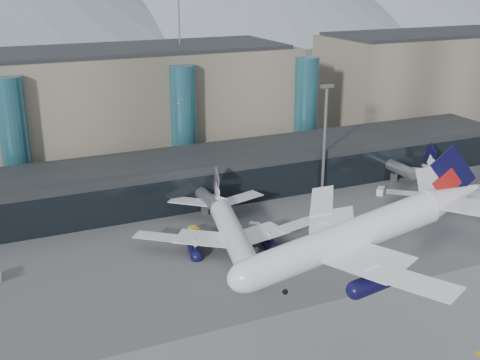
% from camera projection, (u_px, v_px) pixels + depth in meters
% --- Properties ---
extents(ground, '(900.00, 900.00, 0.00)m').
position_uv_depth(ground, '(318.00, 326.00, 88.95)').
color(ground, '#515154').
rests_on(ground, ground).
extents(concourse, '(170.00, 27.00, 10.00)m').
position_uv_depth(concourse, '(187.00, 178.00, 137.01)').
color(concourse, black).
rests_on(concourse, ground).
extents(terminal_main, '(130.00, 30.00, 31.00)m').
position_uv_depth(terminal_main, '(50.00, 114.00, 151.70)').
color(terminal_main, gray).
rests_on(terminal_main, ground).
extents(terminal_east, '(70.00, 30.00, 31.00)m').
position_uv_depth(terminal_east, '(426.00, 80.00, 198.02)').
color(terminal_east, gray).
rests_on(terminal_east, ground).
extents(teal_towers, '(116.40, 19.40, 46.00)m').
position_uv_depth(teal_towers, '(104.00, 130.00, 142.27)').
color(teal_towers, '#2A6475').
rests_on(teal_towers, ground).
extents(lightmast_mid, '(3.00, 1.20, 25.60)m').
position_uv_depth(lightmast_mid, '(325.00, 134.00, 137.10)').
color(lightmast_mid, slate).
rests_on(lightmast_mid, ground).
extents(hero_jet, '(35.36, 35.35, 11.48)m').
position_uv_depth(hero_jet, '(367.00, 225.00, 73.42)').
color(hero_jet, white).
rests_on(hero_jet, ground).
extents(jet_parked_mid, '(37.38, 38.25, 12.31)m').
position_uv_depth(jet_parked_mid, '(229.00, 220.00, 114.71)').
color(jet_parked_mid, white).
rests_on(jet_parked_mid, ground).
extents(jet_parked_right, '(33.89, 34.83, 11.20)m').
position_uv_depth(jet_parked_right, '(455.00, 181.00, 136.82)').
color(jet_parked_right, white).
rests_on(jet_parked_right, ground).
extents(veh_b, '(1.89, 2.60, 1.36)m').
position_uv_depth(veh_b, '(194.00, 231.00, 119.58)').
color(veh_b, gold).
rests_on(veh_b, ground).
extents(veh_c, '(3.93, 3.91, 2.02)m').
position_uv_depth(veh_c, '(248.00, 253.00, 109.47)').
color(veh_c, '#444549').
rests_on(veh_c, ground).
extents(veh_d, '(3.08, 3.01, 1.60)m').
position_uv_depth(veh_d, '(381.00, 191.00, 140.76)').
color(veh_d, silver).
rests_on(veh_d, ground).
extents(veh_g, '(2.45, 2.42, 1.27)m').
position_uv_depth(veh_g, '(255.00, 226.00, 121.99)').
color(veh_g, silver).
rests_on(veh_g, ground).
extents(veh_h, '(3.83, 2.71, 1.91)m').
position_uv_depth(veh_h, '(290.00, 262.00, 106.03)').
color(veh_h, gold).
rests_on(veh_h, ground).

